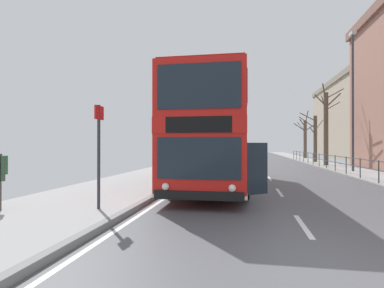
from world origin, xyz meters
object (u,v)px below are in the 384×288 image
object	(u,v)px
bus_stop_sign_near	(99,145)
background_building_02	(355,121)
bare_tree_far_01	(315,137)
bare_tree_far_02	(326,126)
double_decker_bus_main	(216,135)
bare_tree_far_00	(305,137)
street_lamp_far_side	(353,92)

from	to	relation	value
bus_stop_sign_near	background_building_02	world-z (taller)	background_building_02
bare_tree_far_01	bare_tree_far_02	size ratio (longest dim) A/B	0.75
double_decker_bus_main	background_building_02	world-z (taller)	background_building_02
double_decker_bus_main	bare_tree_far_01	world-z (taller)	bare_tree_far_01
double_decker_bus_main	bare_tree_far_01	bearing A→B (deg)	66.38
bare_tree_far_02	background_building_02	xyz separation A→B (m)	(10.60, 25.21, 2.24)
bare_tree_far_01	bare_tree_far_00	bearing A→B (deg)	85.20
double_decker_bus_main	bus_stop_sign_near	size ratio (longest dim) A/B	3.87
double_decker_bus_main	background_building_02	bearing A→B (deg)	64.42
bus_stop_sign_near	street_lamp_far_side	xyz separation A→B (m)	(10.55, 13.45, 3.44)
bare_tree_far_00	bare_tree_far_02	size ratio (longest dim) A/B	0.92
double_decker_bus_main	bus_stop_sign_near	bearing A→B (deg)	-113.08
bare_tree_far_00	bare_tree_far_02	bearing A→B (deg)	-93.98
street_lamp_far_side	bare_tree_far_01	distance (m)	11.24
street_lamp_far_side	bare_tree_far_02	xyz separation A→B (m)	(-0.17, 5.80, -1.81)
street_lamp_far_side	background_building_02	distance (m)	32.71
bare_tree_far_01	double_decker_bus_main	bearing A→B (deg)	-113.62
double_decker_bus_main	bare_tree_far_01	size ratio (longest dim) A/B	2.12
bus_stop_sign_near	bare_tree_far_02	distance (m)	21.93
bus_stop_sign_near	street_lamp_far_side	bearing A→B (deg)	51.90
bus_stop_sign_near	double_decker_bus_main	bearing A→B (deg)	66.92
street_lamp_far_side	background_building_02	size ratio (longest dim) A/B	0.67
bare_tree_far_00	bare_tree_far_01	size ratio (longest dim) A/B	1.23
bare_tree_far_01	background_building_02	bearing A→B (deg)	62.66
street_lamp_far_side	bare_tree_far_01	bearing A→B (deg)	89.75
bus_stop_sign_near	street_lamp_far_side	world-z (taller)	street_lamp_far_side
bus_stop_sign_near	bare_tree_far_02	bearing A→B (deg)	61.68
bare_tree_far_01	bare_tree_far_02	xyz separation A→B (m)	(-0.22, -5.13, 0.85)
bus_stop_sign_near	bare_tree_far_00	size ratio (longest dim) A/B	0.44
double_decker_bus_main	bus_stop_sign_near	world-z (taller)	double_decker_bus_main
background_building_02	bare_tree_far_02	bearing A→B (deg)	-112.81
double_decker_bus_main	bus_stop_sign_near	xyz separation A→B (m)	(-2.48, -5.82, -0.44)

